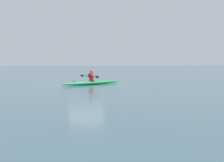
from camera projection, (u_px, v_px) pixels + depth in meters
name	position (u px, v px, depth m)	size (l,w,h in m)	color
ground_plane	(86.00, 85.00, 20.32)	(160.00, 160.00, 0.00)	#334C56
kayak	(92.00, 83.00, 20.25)	(4.73, 2.99, 0.30)	#19723F
kayaker	(91.00, 76.00, 20.18)	(1.19, 2.09, 0.79)	red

